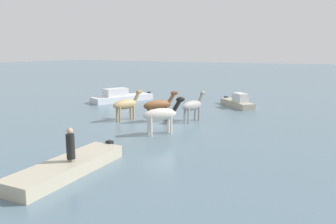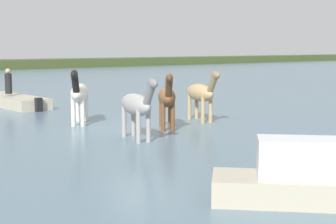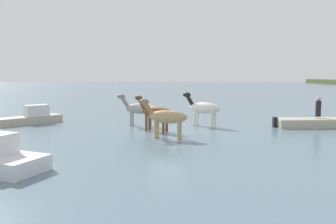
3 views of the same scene
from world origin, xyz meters
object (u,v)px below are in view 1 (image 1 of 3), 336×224
(horse_lead, at_px, (193,105))
(boat_launch_far, at_px, (121,98))
(horse_rear_stallion, at_px, (159,105))
(person_spotter_bow, at_px, (70,145))
(horse_gray_outer, at_px, (126,104))
(boat_dinghy_port, at_px, (237,103))
(horse_pinto_flank, at_px, (161,114))
(boat_motor_center, at_px, (68,169))

(horse_lead, distance_m, boat_launch_far, 10.63)
(horse_rear_stallion, relative_size, boat_launch_far, 0.38)
(horse_lead, relative_size, boat_launch_far, 0.42)
(horse_rear_stallion, relative_size, person_spotter_bow, 1.92)
(horse_gray_outer, bearing_deg, boat_dinghy_port, -14.16)
(horse_pinto_flank, distance_m, boat_motor_center, 7.01)
(horse_gray_outer, bearing_deg, boat_launch_far, 54.14)
(horse_pinto_flank, distance_m, person_spotter_bow, 6.95)
(boat_launch_far, bearing_deg, boat_motor_center, 52.47)
(horse_pinto_flank, bearing_deg, horse_gray_outer, 96.12)
(horse_rear_stallion, distance_m, boat_dinghy_port, 8.67)
(horse_lead, relative_size, person_spotter_bow, 2.09)
(person_spotter_bow, bearing_deg, boat_launch_far, -60.70)
(horse_pinto_flank, distance_m, boat_launch_far, 12.80)
(horse_pinto_flank, xyz_separation_m, boat_motor_center, (0.29, 6.94, -0.94))
(horse_pinto_flank, height_order, boat_motor_center, horse_pinto_flank)
(boat_motor_center, bearing_deg, boat_dinghy_port, 173.32)
(boat_launch_far, bearing_deg, horse_rear_stallion, 73.69)
(boat_motor_center, bearing_deg, horse_lead, 175.57)
(horse_gray_outer, xyz_separation_m, boat_dinghy_port, (-5.18, -8.69, -0.77))
(horse_lead, xyz_separation_m, boat_motor_center, (0.53, 10.84, -0.88))
(boat_motor_center, height_order, boat_dinghy_port, boat_dinghy_port)
(horse_pinto_flank, distance_m, horse_rear_stallion, 3.37)
(horse_pinto_flank, height_order, boat_dinghy_port, horse_pinto_flank)
(horse_lead, xyz_separation_m, person_spotter_bow, (0.35, 10.85, 0.10))
(horse_pinto_flank, xyz_separation_m, boat_dinghy_port, (-1.28, -10.96, -0.81))
(horse_rear_stallion, bearing_deg, horse_pinto_flank, -113.20)
(horse_lead, height_order, boat_motor_center, horse_lead)
(horse_lead, height_order, person_spotter_bow, horse_lead)
(boat_launch_far, bearing_deg, horse_lead, 84.90)
(person_spotter_bow, bearing_deg, horse_gray_outer, -67.67)
(horse_lead, xyz_separation_m, horse_gray_outer, (4.13, 1.63, 0.01))
(boat_dinghy_port, bearing_deg, boat_motor_center, -48.68)
(horse_gray_outer, height_order, person_spotter_bow, horse_gray_outer)
(horse_rear_stallion, bearing_deg, horse_lead, -27.42)
(horse_pinto_flank, xyz_separation_m, boat_launch_far, (9.06, -9.00, -0.79))
(horse_pinto_flank, relative_size, horse_gray_outer, 0.93)
(horse_gray_outer, relative_size, boat_motor_center, 0.46)
(boat_dinghy_port, distance_m, person_spotter_bow, 17.98)
(horse_lead, relative_size, horse_pinto_flank, 1.06)
(boat_dinghy_port, bearing_deg, horse_gray_outer, -74.47)
(horse_rear_stallion, height_order, person_spotter_bow, horse_rear_stallion)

